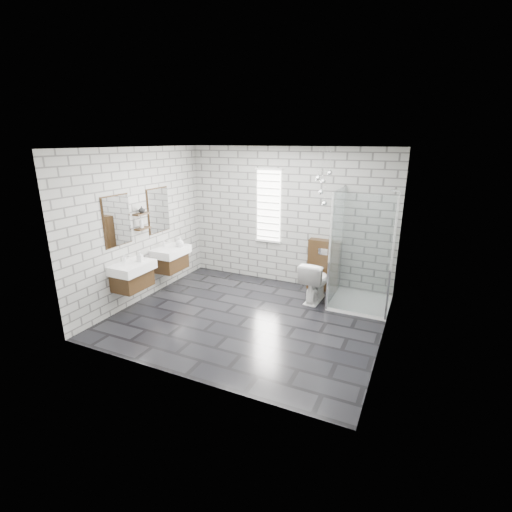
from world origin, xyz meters
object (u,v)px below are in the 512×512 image
Objects in this scene: cistern_panel at (324,265)px; toilet at (315,281)px; vanity_left at (131,268)px; shower_enclosure at (355,279)px; vanity_right at (169,252)px.

cistern_panel is 0.58m from toilet.
shower_enclosure is (3.41, 1.74, -0.25)m from vanity_left.
cistern_panel is at bearing 143.59° from shower_enclosure.
vanity_right is at bearing 16.40° from toilet.
shower_enclosure is at bearing -36.41° from cistern_panel.
shower_enclosure is 0.71m from toilet.
shower_enclosure reaches higher than vanity_left.
vanity_left is 3.84m from shower_enclosure.
cistern_panel is at bearing 24.33° from vanity_right.
vanity_left is 2.09× the size of toilet.
toilet is at bearing -176.21° from shower_enclosure.
vanity_left reaches higher than toilet.
vanity_right is 2.81m from toilet.
vanity_right is 1.57× the size of cistern_panel.
shower_enclosure reaches higher than toilet.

